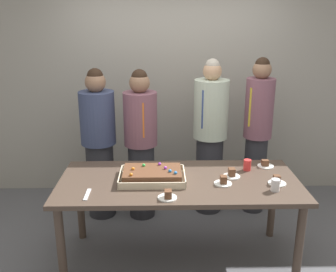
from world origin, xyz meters
TOP-DOWN VIEW (x-y plane):
  - ground_plane at (0.00, 0.00)m, footprint 12.00×12.00m
  - interior_back_panel at (0.00, 1.60)m, footprint 8.00×0.12m
  - party_table at (0.00, 0.00)m, footprint 2.06×0.92m
  - sheet_cake at (-0.23, 0.01)m, footprint 0.56×0.40m
  - plated_slice_near_left at (0.82, -0.10)m, footprint 0.15×0.15m
  - plated_slice_near_right at (0.46, 0.06)m, footprint 0.15×0.15m
  - plated_slice_far_left at (-0.10, -0.35)m, footprint 0.15×0.15m
  - plated_slice_far_right at (0.37, -0.09)m, footprint 0.15×0.15m
  - plated_slice_center_front at (0.82, 0.29)m, footprint 0.15×0.15m
  - drink_cup_nearest at (0.76, -0.23)m, footprint 0.07×0.07m
  - drink_cup_middle at (0.63, 0.21)m, footprint 0.07×0.07m
  - cake_server_utensil at (-0.74, -0.27)m, footprint 0.03×0.20m
  - person_serving_front at (0.90, 0.94)m, footprint 0.30×0.30m
  - person_green_shirt_behind at (-0.82, 0.86)m, footprint 0.37×0.37m
  - person_striped_tie_right at (0.38, 0.95)m, footprint 0.37×0.37m
  - person_far_right_suit at (-0.37, 0.83)m, footprint 0.35×0.35m

SIDE VIEW (x-z plane):
  - ground_plane at x=0.00m, z-range 0.00..0.00m
  - party_table at x=0.00m, z-range 0.31..1.10m
  - cake_server_utensil at x=-0.74m, z-range 0.79..0.80m
  - plated_slice_center_front at x=0.82m, z-range 0.78..0.84m
  - plated_slice_far_left at x=-0.10m, z-range 0.78..0.85m
  - plated_slice_far_right at x=0.37m, z-range 0.78..0.85m
  - plated_slice_near_left at x=0.82m, z-range 0.78..0.85m
  - plated_slice_near_right at x=0.46m, z-range 0.78..0.86m
  - sheet_cake at x=-0.23m, z-range 0.78..0.90m
  - drink_cup_nearest at x=0.76m, z-range 0.79..0.89m
  - drink_cup_middle at x=0.63m, z-range 0.79..0.89m
  - person_green_shirt_behind at x=-0.82m, z-range 0.02..1.66m
  - person_far_right_suit at x=-0.37m, z-range 0.03..1.66m
  - person_striped_tie_right at x=0.38m, z-range 0.02..1.75m
  - person_serving_front at x=0.90m, z-range 0.05..1.78m
  - interior_back_panel at x=0.00m, z-range 0.00..3.00m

